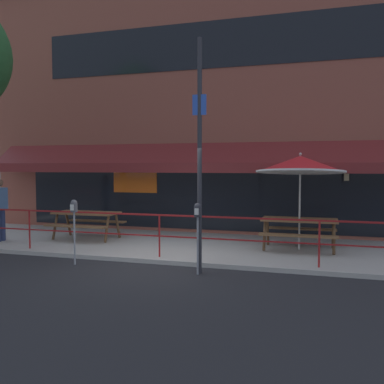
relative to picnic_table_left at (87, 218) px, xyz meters
The scene contains 11 objects.
ground_plane 3.48m from the picnic_table_left, 34.36° to the right, with size 120.00×120.00×0.00m, color #232326.
patio_deck 2.89m from the picnic_table_left, ahead, with size 15.00×4.00×0.10m, color #ADA89E.
restaurant_building 4.96m from the picnic_table_left, 39.38° to the left, with size 15.00×1.60×8.22m.
patio_railing 3.24m from the picnic_table_left, 29.98° to the right, with size 13.84×0.04×0.97m.
picnic_table_left is the anchor object (origin of this frame).
picnic_table_centre 5.78m from the picnic_table_left, ahead, with size 1.80×1.42×0.76m.
patio_umbrella_centre 5.97m from the picnic_table_left, ahead, with size 2.14×2.14×2.38m.
pedestrian_walking 2.33m from the picnic_table_left, 155.10° to the right, with size 0.27×0.62×1.71m.
parking_meter_near 2.75m from the picnic_table_left, 64.79° to the right, with size 0.15×0.16×1.42m.
parking_meter_far 4.70m from the picnic_table_left, 32.26° to the right, with size 0.15×0.16×1.42m.
street_sign_pole 4.91m from the picnic_table_left, 30.92° to the right, with size 0.28×0.09×4.65m.
Camera 1 is at (3.45, -8.61, 2.14)m, focal length 40.00 mm.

